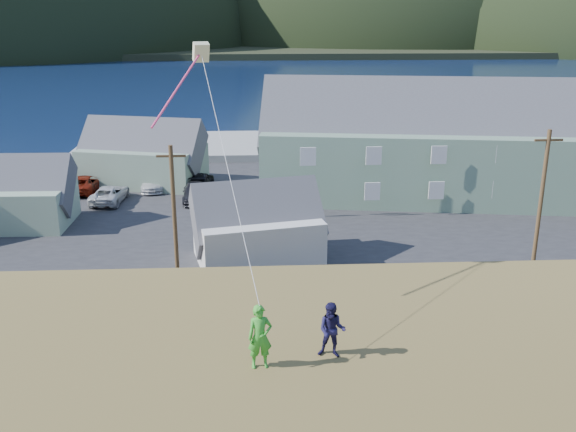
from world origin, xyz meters
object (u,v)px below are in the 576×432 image
at_px(lodge, 469,144).
at_px(shed_palegreen_near, 11,195).
at_px(shed_white, 257,226).
at_px(kite_flyer_green, 260,337).
at_px(shed_palegreen_far, 143,154).
at_px(wharf, 196,146).
at_px(kite_flyer_navy, 332,330).

bearing_deg(lodge, shed_palegreen_near, -162.74).
distance_m(shed_white, kite_flyer_green, 25.06).
bearing_deg(shed_palegreen_far, kite_flyer_green, -62.16).
height_order(shed_palegreen_far, kite_flyer_green, kite_flyer_green).
bearing_deg(wharf, shed_palegreen_far, -103.58).
distance_m(wharf, lodge, 32.53).
distance_m(shed_white, kite_flyer_navy, 24.71).
bearing_deg(lodge, kite_flyer_green, -106.71).
bearing_deg(wharf, kite_flyer_green, -83.50).
height_order(lodge, kite_flyer_green, lodge).
bearing_deg(kite_flyer_green, shed_white, 82.12).
xyz_separation_m(lodge, shed_palegreen_far, (-28.25, 6.06, -1.87)).
bearing_deg(shed_palegreen_far, kite_flyer_navy, -59.83).
height_order(lodge, shed_palegreen_near, lodge).
distance_m(shed_palegreen_near, shed_palegreen_far, 14.01).
distance_m(shed_white, shed_palegreen_far, 22.36).
relative_size(shed_white, kite_flyer_green, 5.48).
distance_m(lodge, kite_flyer_navy, 41.25).
distance_m(wharf, shed_white, 35.21).
height_order(lodge, kite_flyer_navy, lodge).
bearing_deg(kite_flyer_navy, shed_white, 108.04).
relative_size(wharf, kite_flyer_navy, 17.86).
xyz_separation_m(wharf, shed_palegreen_near, (-11.36, -26.28, 1.99)).
bearing_deg(shed_white, wharf, 88.70).
bearing_deg(kite_flyer_green, shed_palegreen_far, 95.33).
height_order(kite_flyer_green, kite_flyer_navy, kite_flyer_green).
bearing_deg(shed_palegreen_far, wharf, 91.22).
height_order(lodge, shed_white, lodge).
bearing_deg(kite_flyer_navy, wharf, 112.20).
bearing_deg(shed_palegreen_near, lodge, 9.59).
bearing_deg(kite_flyer_green, kite_flyer_navy, 4.81).
height_order(shed_palegreen_near, kite_flyer_navy, kite_flyer_navy).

